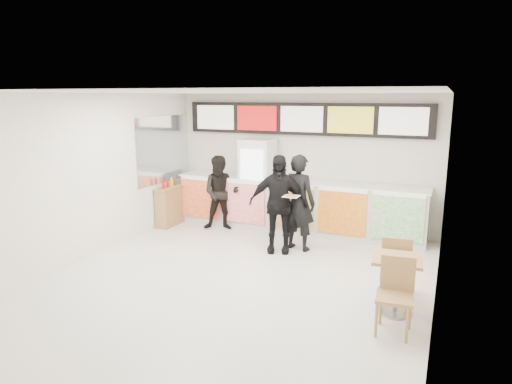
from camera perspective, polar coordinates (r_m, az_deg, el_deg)
The scene contains 15 objects.
floor at distance 7.54m, azimuth -2.60°, elevation -11.07°, with size 7.00×7.00×0.00m, color beige.
ceiling at distance 6.94m, azimuth -2.83°, elevation 12.36°, with size 7.00×7.00×0.00m, color white.
wall_back at distance 10.31m, azimuth 5.85°, elevation 3.81°, with size 6.00×6.00×0.00m, color silver.
wall_left at distance 8.81m, azimuth -20.55°, elevation 1.72°, with size 7.00×7.00×0.00m, color silver.
wall_right at distance 6.40m, azimuth 22.22°, elevation -2.03°, with size 7.00×7.00×0.00m, color silver.
service_counter at distance 10.10m, azimuth 5.04°, elevation -1.70°, with size 5.56×0.77×1.14m.
menu_board at distance 10.13m, azimuth 5.82°, elevation 9.07°, with size 5.50×0.14×0.70m.
drinks_fridge at distance 10.35m, azimuth 0.19°, elevation 1.11°, with size 0.70×0.67×2.00m.
mirror_panel at distance 10.65m, azimuth -11.48°, elevation 5.25°, with size 0.01×2.00×1.50m, color #B2B7BF.
customer_main at distance 8.80m, azimuth 5.36°, elevation -1.31°, with size 0.68×0.45×1.87m, color black.
customer_left at distance 10.16m, azimuth -4.42°, elevation -0.10°, with size 0.81×0.63×1.67m, color black.
customer_mid at distance 8.64m, azimuth 2.77°, elevation -1.49°, with size 1.10×0.46×1.88m, color black.
pizza_slice at distance 8.34m, azimuth 4.43°, elevation -0.49°, with size 0.36×0.36×0.02m.
cafe_table at distance 6.60m, azimuth 17.15°, elevation -9.83°, with size 0.70×1.67×0.96m.
condiment_ledge at distance 10.70m, azimuth -10.74°, elevation -1.70°, with size 0.33×0.81×1.08m.
Camera 1 is at (3.05, -6.24, 2.95)m, focal length 32.00 mm.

